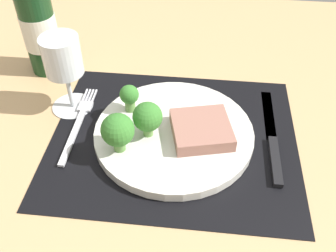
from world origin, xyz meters
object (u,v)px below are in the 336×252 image
object	(u,v)px
knife	(273,141)
steak	(201,130)
fork	(79,123)
wine_bottle	(38,24)
plate	(174,133)
wine_glass	(63,61)

from	to	relation	value
knife	steak	bearing A→B (deg)	-173.49
fork	wine_bottle	world-z (taller)	wine_bottle
plate	steak	size ratio (longest dim) A/B	2.87
wine_bottle	wine_glass	xyz separation A→B (cm)	(8.32, -11.26, -0.20)
knife	wine_glass	distance (cm)	37.02
plate	wine_bottle	size ratio (longest dim) A/B	0.92
knife	wine_bottle	xyz separation A→B (cm)	(-43.73, 16.92, 9.39)
knife	wine_bottle	world-z (taller)	wine_bottle
plate	fork	world-z (taller)	plate
steak	wine_bottle	size ratio (longest dim) A/B	0.32
knife	wine_bottle	distance (cm)	47.82
fork	wine_glass	bearing A→B (deg)	120.40
plate	knife	distance (cm)	16.27
wine_glass	plate	bearing A→B (deg)	-17.91
plate	wine_glass	size ratio (longest dim) A/B	1.85
plate	wine_glass	xyz separation A→B (cm)	(-19.15, 6.19, 8.69)
plate	knife	world-z (taller)	plate
fork	wine_bottle	size ratio (longest dim) A/B	0.67
steak	wine_glass	xyz separation A→B (cm)	(-23.63, 6.77, 6.77)
wine_glass	fork	bearing A→B (deg)	-62.68
steak	knife	xyz separation A→B (cm)	(11.78, 1.11, -2.41)
steak	knife	world-z (taller)	steak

